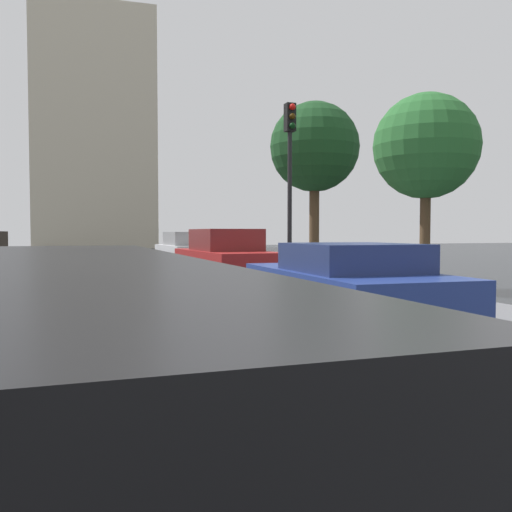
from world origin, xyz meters
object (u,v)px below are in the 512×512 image
(car_white_behind_camera, at_px, (187,250))
(street_tree_mid, at_px, (315,148))
(street_tree_far, at_px, (426,147))
(car_blue_far_ahead, at_px, (345,284))
(traffic_light, at_px, (290,160))
(car_red_mid_road, at_px, (225,259))

(car_white_behind_camera, height_order, street_tree_mid, street_tree_mid)
(car_white_behind_camera, height_order, street_tree_far, street_tree_far)
(car_blue_far_ahead, bearing_deg, car_white_behind_camera, 90.43)
(street_tree_mid, distance_m, street_tree_far, 5.60)
(car_white_behind_camera, distance_m, traffic_light, 7.53)
(car_blue_far_ahead, relative_size, street_tree_far, 0.88)
(car_red_mid_road, distance_m, traffic_light, 3.24)
(traffic_light, relative_size, street_tree_mid, 0.81)
(car_white_behind_camera, distance_m, street_tree_mid, 6.23)
(street_tree_far, bearing_deg, car_white_behind_camera, 114.54)
(car_white_behind_camera, distance_m, street_tree_far, 10.30)
(car_red_mid_road, relative_size, street_tree_far, 0.91)
(car_blue_far_ahead, height_order, traffic_light, traffic_light)
(car_red_mid_road, bearing_deg, car_white_behind_camera, 83.86)
(car_red_mid_road, relative_size, street_tree_mid, 0.76)
(traffic_light, xyz_separation_m, street_tree_mid, (2.41, 3.45, 0.95))
(car_white_behind_camera, xyz_separation_m, street_tree_mid, (3.72, -3.48, 3.59))
(street_tree_mid, relative_size, street_tree_far, 1.20)
(street_tree_mid, height_order, street_tree_far, street_tree_mid)
(traffic_light, xyz_separation_m, street_tree_far, (2.80, -2.09, 0.18))
(car_blue_far_ahead, bearing_deg, street_tree_far, 45.20)
(car_blue_far_ahead, distance_m, traffic_light, 7.15)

